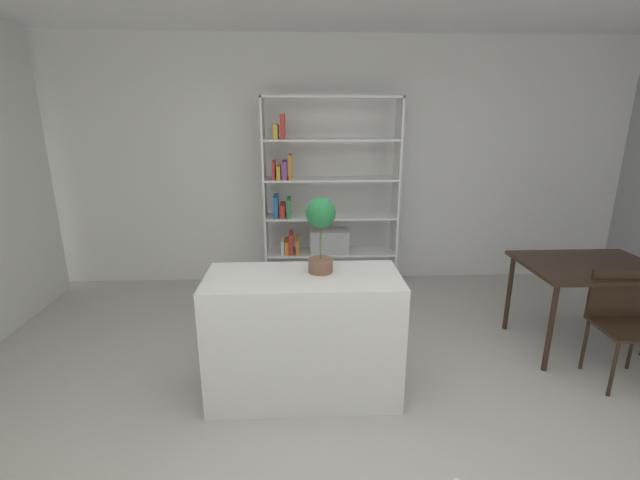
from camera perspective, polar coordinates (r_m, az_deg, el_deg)
The scene contains 7 objects.
ground_plane at distance 3.22m, azimuth 3.12°, elevation -22.47°, with size 10.17×10.17×0.00m, color beige.
back_partition at distance 5.26m, azimuth 0.41°, elevation 9.85°, with size 7.39×0.06×2.85m, color white.
kitchen_island at distance 3.25m, azimuth -2.14°, elevation -12.30°, with size 1.36×0.61×0.93m, color silver.
potted_plant_on_island at distance 3.02m, azimuth 0.08°, elevation 1.83°, with size 0.21×0.21×0.53m.
open_bookshelf at distance 4.96m, azimuth 0.04°, elevation 3.95°, with size 1.49×0.35×2.18m.
dining_table at distance 4.39m, azimuth 31.57°, elevation -3.73°, with size 1.10×0.83×0.78m.
dining_chair_near at distance 4.12m, azimuth 34.65°, elevation -8.04°, with size 0.46×0.43×0.85m.
Camera 1 is at (-0.28, -2.50, 2.02)m, focal length 24.65 mm.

